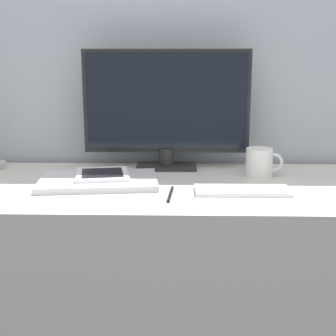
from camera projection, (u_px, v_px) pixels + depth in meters
wall_back at (167, 32)px, 1.64m from camera, size 3.60×0.05×2.40m
desk at (165, 296)px, 1.49m from camera, size 1.51×0.59×0.74m
monitor at (166, 107)px, 1.57m from camera, size 0.56×0.11×0.40m
keyboard at (242, 190)px, 1.31m from camera, size 0.27×0.10×0.01m
laptop at (99, 181)px, 1.41m from camera, size 0.37×0.27×0.02m
ereader at (102, 174)px, 1.43m from camera, size 0.19×0.20×0.01m
coffee_mug at (260, 162)px, 1.49m from camera, size 0.12×0.08×0.09m
pen at (170, 194)px, 1.28m from camera, size 0.02×0.14×0.01m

